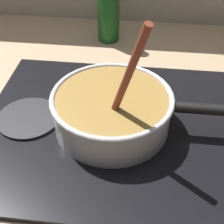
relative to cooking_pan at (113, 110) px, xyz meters
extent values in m
cube|color=black|center=(0.00, 0.00, -0.05)|extent=(0.56, 0.48, 0.01)
torus|color=#592D0C|center=(0.00, 0.00, -0.04)|extent=(0.17, 0.17, 0.01)
cylinder|color=#262628|center=(-0.19, 0.00, -0.04)|extent=(0.14, 0.14, 0.01)
cylinder|color=silver|center=(0.00, 0.00, -0.01)|extent=(0.24, 0.24, 0.08)
cylinder|color=olive|center=(0.00, 0.00, 0.00)|extent=(0.23, 0.23, 0.07)
torus|color=silver|center=(0.00, 0.00, 0.03)|extent=(0.25, 0.25, 0.01)
cylinder|color=black|center=(0.18, 0.00, 0.02)|extent=(0.12, 0.02, 0.02)
cylinder|color=beige|center=(0.05, 0.05, 0.02)|extent=(0.04, 0.04, 0.01)
cylinder|color=#EDD88C|center=(0.02, 0.02, 0.02)|extent=(0.03, 0.03, 0.01)
cylinder|color=#E5CC7A|center=(-0.06, -0.04, 0.02)|extent=(0.04, 0.04, 0.01)
cylinder|color=#E5CC7A|center=(0.02, -0.03, 0.02)|extent=(0.03, 0.03, 0.01)
cylinder|color=maroon|center=(0.03, -0.05, 0.12)|extent=(0.08, 0.07, 0.22)
cube|color=brown|center=(0.00, -0.03, 0.02)|extent=(0.05, 0.05, 0.01)
cylinder|color=#19591E|center=(-0.06, 0.41, 0.03)|extent=(0.06, 0.06, 0.17)
camera|label=1|loc=(0.06, -0.52, 0.44)|focal=53.54mm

